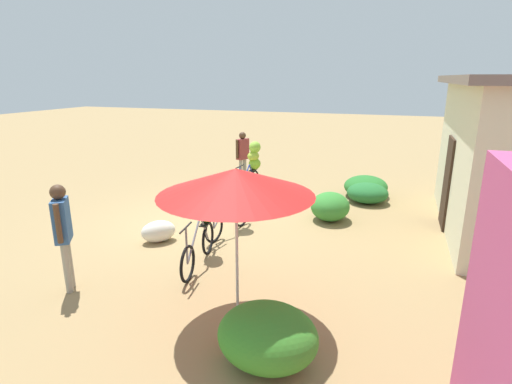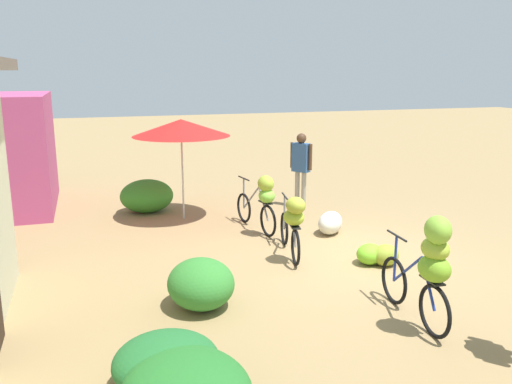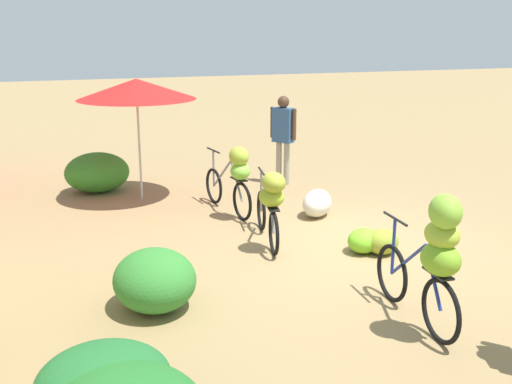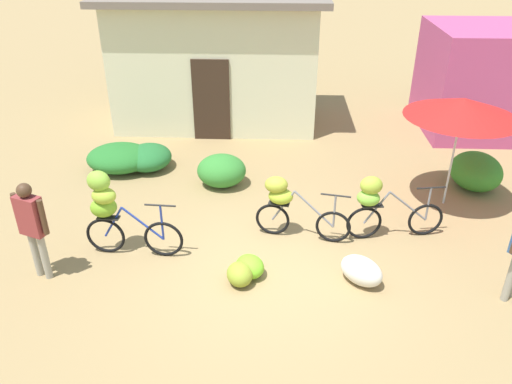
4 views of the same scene
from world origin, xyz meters
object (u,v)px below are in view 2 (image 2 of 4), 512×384
at_px(bicycle_leftmost, 429,263).
at_px(person_vendor, 301,162).
at_px(bicycle_near_pile, 293,221).
at_px(market_umbrella, 181,128).
at_px(produce_sack, 330,223).
at_px(banana_pile_on_ground, 377,255).
at_px(bicycle_center_loaded, 262,199).

height_order(bicycle_leftmost, person_vendor, person_vendor).
bearing_deg(bicycle_near_pile, market_umbrella, 22.59).
bearing_deg(person_vendor, produce_sack, 173.16).
bearing_deg(market_umbrella, bicycle_near_pile, -157.41).
height_order(bicycle_leftmost, banana_pile_on_ground, bicycle_leftmost).
distance_m(market_umbrella, person_vendor, 2.93).
bearing_deg(market_umbrella, bicycle_center_loaded, -140.31).
height_order(bicycle_near_pile, person_vendor, person_vendor).
height_order(bicycle_leftmost, produce_sack, bicycle_leftmost).
distance_m(bicycle_leftmost, produce_sack, 4.04).
distance_m(market_umbrella, bicycle_center_loaded, 2.35).
height_order(market_umbrella, bicycle_leftmost, market_umbrella).
bearing_deg(bicycle_near_pile, banana_pile_on_ground, -117.55).
distance_m(bicycle_leftmost, bicycle_center_loaded, 4.44).
relative_size(produce_sack, person_vendor, 0.41).
height_order(bicycle_near_pile, banana_pile_on_ground, bicycle_near_pile).
distance_m(banana_pile_on_ground, produce_sack, 1.77).
xyz_separation_m(bicycle_leftmost, bicycle_near_pile, (2.82, 0.62, -0.19)).
distance_m(market_umbrella, bicycle_near_pile, 3.58).
bearing_deg(market_umbrella, bicycle_leftmost, -162.09).
bearing_deg(bicycle_center_loaded, person_vendor, -41.85).
bearing_deg(bicycle_leftmost, market_umbrella, 17.91).
height_order(produce_sack, person_vendor, person_vendor).
distance_m(banana_pile_on_ground, person_vendor, 4.02).
height_order(bicycle_center_loaded, produce_sack, bicycle_center_loaded).
bearing_deg(produce_sack, bicycle_near_pile, 132.15).
bearing_deg(bicycle_center_loaded, market_umbrella, 39.69).
bearing_deg(banana_pile_on_ground, person_vendor, -3.73).
distance_m(bicycle_near_pile, person_vendor, 3.61).
bearing_deg(banana_pile_on_ground, produce_sack, 0.04).
height_order(bicycle_leftmost, bicycle_near_pile, bicycle_leftmost).
xyz_separation_m(market_umbrella, person_vendor, (0.17, -2.78, -0.90)).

